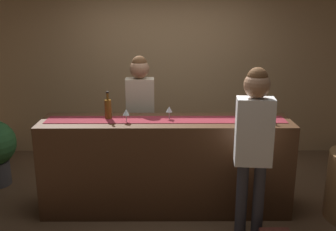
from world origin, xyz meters
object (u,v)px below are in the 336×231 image
(wine_glass_near_customer, at_px, (126,113))
(wine_glass_mid_counter, at_px, (169,110))
(bartender, at_px, (140,108))
(wine_bottle_clear, at_px, (263,109))
(customer_sipping, at_px, (254,137))
(wine_bottle_amber, at_px, (108,109))

(wine_glass_near_customer, height_order, wine_glass_mid_counter, same)
(wine_glass_near_customer, relative_size, bartender, 0.09)
(wine_bottle_clear, xyz_separation_m, customer_sipping, (-0.24, -0.66, -0.10))
(wine_bottle_clear, relative_size, wine_glass_near_customer, 2.10)
(wine_glass_near_customer, height_order, bartender, bartender)
(wine_bottle_amber, bearing_deg, wine_bottle_clear, -0.29)
(wine_bottle_amber, height_order, customer_sipping, customer_sipping)
(bartender, bearing_deg, wine_glass_mid_counter, 119.64)
(wine_glass_mid_counter, bearing_deg, wine_glass_near_customer, -164.92)
(wine_bottle_amber, xyz_separation_m, wine_glass_mid_counter, (0.66, -0.02, -0.01))
(wine_glass_near_customer, bearing_deg, wine_bottle_clear, 5.05)
(wine_glass_near_customer, distance_m, customer_sipping, 1.34)
(wine_bottle_amber, bearing_deg, customer_sipping, -24.95)
(wine_bottle_amber, height_order, bartender, bartender)
(wine_glass_mid_counter, bearing_deg, wine_bottle_clear, 0.44)
(bartender, xyz_separation_m, customer_sipping, (1.13, -1.20, 0.03))
(customer_sipping, bearing_deg, wine_bottle_amber, 160.90)
(wine_glass_near_customer, distance_m, bartender, 0.69)
(wine_bottle_amber, distance_m, bartender, 0.63)
(wine_glass_near_customer, bearing_deg, wine_glass_mid_counter, 15.08)
(bartender, bearing_deg, wine_bottle_clear, 155.51)
(wine_bottle_clear, distance_m, wine_glass_near_customer, 1.48)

